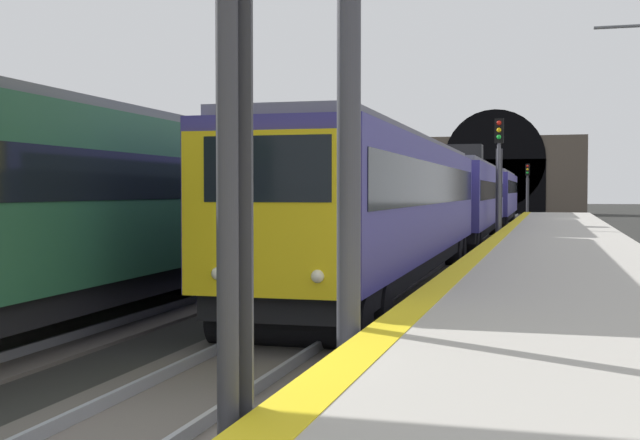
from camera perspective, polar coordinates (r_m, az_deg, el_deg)
platform_right at (r=7.57m, az=17.26°, el=-14.07°), size 112.00×4.62×0.97m
platform_right_edge_strip at (r=7.67m, az=1.48°, el=-10.00°), size 112.00×0.50×0.01m
train_main_approaching at (r=41.30m, az=9.85°, el=1.56°), size 59.30×3.12×4.83m
train_adjacent_platform at (r=32.48m, az=0.61°, el=1.66°), size 57.62×3.22×5.03m
railway_signal_near at (r=6.09m, az=-6.35°, el=8.59°), size 0.39×0.38×5.42m
railway_signal_mid at (r=36.45m, az=12.18°, el=3.29°), size 0.39×0.38×5.66m
railway_signal_far at (r=76.76m, az=14.05°, el=2.31°), size 0.39×0.38×4.96m
tunnel_portal at (r=95.52m, az=11.94°, el=3.06°), size 2.54×19.77×11.59m
catenary_mast_far at (r=58.22m, az=0.19°, el=3.36°), size 0.22×2.33×7.59m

